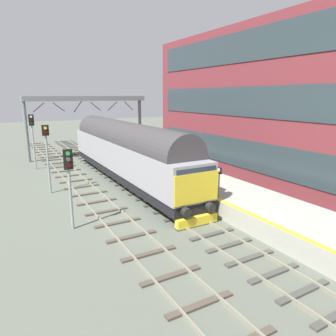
{
  "coord_description": "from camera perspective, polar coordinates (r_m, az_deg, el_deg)",
  "views": [
    {
      "loc": [
        -8.58,
        -17.27,
        6.58
      ],
      "look_at": [
        0.2,
        -1.69,
        2.36
      ],
      "focal_mm": 32.83,
      "sensor_mm": 36.0,
      "label": 1
    }
  ],
  "objects": [
    {
      "name": "ground_plane",
      "position": [
        20.37,
        -2.84,
        -5.58
      ],
      "size": [
        140.0,
        140.0,
        0.0
      ],
      "primitive_type": "plane",
      "color": "#575D51",
      "rests_on": "ground"
    },
    {
      "name": "signal_post_near",
      "position": [
        15.7,
        -17.84,
        -1.85
      ],
      "size": [
        0.44,
        0.22,
        4.1
      ],
      "color": "gray",
      "rests_on": "ground"
    },
    {
      "name": "signal_post_mid",
      "position": [
        22.17,
        -21.52,
        2.84
      ],
      "size": [
        0.44,
        0.22,
        4.71
      ],
      "color": "gray",
      "rests_on": "ground"
    },
    {
      "name": "diesel_locomotive",
      "position": [
        23.89,
        -7.92,
        3.29
      ],
      "size": [
        2.74,
        19.73,
        4.68
      ],
      "color": "black",
      "rests_on": "ground"
    },
    {
      "name": "station_platform",
      "position": [
        21.99,
        5.57,
        -2.84
      ],
      "size": [
        4.0,
        44.0,
        1.01
      ],
      "color": "#A2A496",
      "rests_on": "ground"
    },
    {
      "name": "station_building",
      "position": [
        24.64,
        22.18,
        10.84
      ],
      "size": [
        5.29,
        30.32,
        11.88
      ],
      "color": "maroon",
      "rests_on": "ground"
    },
    {
      "name": "overhead_footbridge",
      "position": [
        34.75,
        -14.89,
        11.78
      ],
      "size": [
        12.78,
        2.0,
        6.54
      ],
      "color": "slate",
      "rests_on": "ground"
    },
    {
      "name": "signal_post_far",
      "position": [
        30.17,
        -23.83,
        5.67
      ],
      "size": [
        0.44,
        0.22,
        4.98
      ],
      "color": "gray",
      "rests_on": "ground"
    },
    {
      "name": "platform_number_sign",
      "position": [
        17.15,
        9.45,
        -1.73
      ],
      "size": [
        0.1,
        0.44,
        1.77
      ],
      "color": "slate",
      "rests_on": "station_platform"
    },
    {
      "name": "track_main",
      "position": [
        20.36,
        -2.84,
        -5.43
      ],
      "size": [
        2.5,
        60.0,
        0.15
      ],
      "color": "gray",
      "rests_on": "ground"
    },
    {
      "name": "track_adjacent_west",
      "position": [
        19.15,
        -12.24,
        -6.95
      ],
      "size": [
        2.5,
        60.0,
        0.15
      ],
      "color": "gray",
      "rests_on": "ground"
    }
  ]
}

